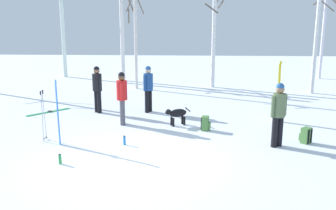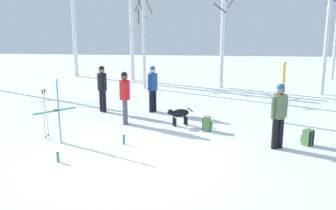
{
  "view_description": "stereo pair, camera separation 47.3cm",
  "coord_description": "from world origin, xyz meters",
  "px_view_note": "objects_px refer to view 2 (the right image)",
  "views": [
    {
      "loc": [
        1.25,
        -8.06,
        3.18
      ],
      "look_at": [
        0.67,
        1.65,
        1.0
      ],
      "focal_mm": 38.44,
      "sensor_mm": 36.0,
      "label": 1
    },
    {
      "loc": [
        1.73,
        -8.02,
        3.18
      ],
      "look_at": [
        0.67,
        1.65,
        1.0
      ],
      "focal_mm": 38.44,
      "sensor_mm": 36.0,
      "label": 2
    }
  ],
  "objects_px": {
    "ski_pair_lying_0": "(55,111)",
    "water_bottle_0": "(58,157)",
    "backpack_1": "(308,138)",
    "person_2": "(279,112)",
    "water_bottle_1": "(124,140)",
    "dog": "(179,114)",
    "birch_tree_3": "(144,26)",
    "birch_tree_4": "(223,26)",
    "person_1": "(153,86)",
    "ski_pair_planted_1": "(283,93)",
    "ski_pair_planted_0": "(59,111)",
    "birch_tree_1": "(73,10)",
    "ski_poles_0": "(45,113)",
    "person_0": "(125,94)",
    "birch_tree_2": "(132,27)",
    "birch_tree_5": "(330,10)",
    "person_3": "(102,86)",
    "backpack_0": "(207,124)"
  },
  "relations": [
    {
      "from": "person_2",
      "to": "birch_tree_1",
      "type": "height_order",
      "value": "birch_tree_1"
    },
    {
      "from": "backpack_1",
      "to": "water_bottle_1",
      "type": "distance_m",
      "value": 4.96
    },
    {
      "from": "water_bottle_1",
      "to": "birch_tree_1",
      "type": "height_order",
      "value": "birch_tree_1"
    },
    {
      "from": "person_1",
      "to": "birch_tree_4",
      "type": "height_order",
      "value": "birch_tree_4"
    },
    {
      "from": "water_bottle_1",
      "to": "birch_tree_3",
      "type": "bearing_deg",
      "value": 96.25
    },
    {
      "from": "ski_pair_lying_0",
      "to": "water_bottle_0",
      "type": "distance_m",
      "value": 5.42
    },
    {
      "from": "person_1",
      "to": "water_bottle_0",
      "type": "relative_size",
      "value": 6.99
    },
    {
      "from": "person_1",
      "to": "ski_poles_0",
      "type": "relative_size",
      "value": 1.2
    },
    {
      "from": "person_0",
      "to": "ski_pair_planted_1",
      "type": "distance_m",
      "value": 5.14
    },
    {
      "from": "person_1",
      "to": "birch_tree_4",
      "type": "distance_m",
      "value": 6.6
    },
    {
      "from": "person_3",
      "to": "ski_pair_planted_1",
      "type": "height_order",
      "value": "ski_pair_planted_1"
    },
    {
      "from": "dog",
      "to": "birch_tree_4",
      "type": "distance_m",
      "value": 8.04
    },
    {
      "from": "birch_tree_1",
      "to": "birch_tree_2",
      "type": "bearing_deg",
      "value": -19.05
    },
    {
      "from": "ski_pair_planted_0",
      "to": "backpack_0",
      "type": "height_order",
      "value": "ski_pair_planted_0"
    },
    {
      "from": "water_bottle_1",
      "to": "water_bottle_0",
      "type": "bearing_deg",
      "value": -131.05
    },
    {
      "from": "water_bottle_1",
      "to": "birch_tree_3",
      "type": "xyz_separation_m",
      "value": [
        -0.96,
        8.74,
        2.99
      ]
    },
    {
      "from": "person_0",
      "to": "birch_tree_2",
      "type": "relative_size",
      "value": 0.3
    },
    {
      "from": "birch_tree_3",
      "to": "backpack_1",
      "type": "bearing_deg",
      "value": -54.57
    },
    {
      "from": "birch_tree_1",
      "to": "birch_tree_2",
      "type": "height_order",
      "value": "birch_tree_1"
    },
    {
      "from": "person_0",
      "to": "backpack_1",
      "type": "xyz_separation_m",
      "value": [
        5.36,
        -1.58,
        -0.77
      ]
    },
    {
      "from": "person_3",
      "to": "water_bottle_0",
      "type": "distance_m",
      "value": 5.12
    },
    {
      "from": "backpack_0",
      "to": "ski_pair_planted_1",
      "type": "bearing_deg",
      "value": 25.51
    },
    {
      "from": "person_1",
      "to": "ski_pair_planted_1",
      "type": "distance_m",
      "value": 4.58
    },
    {
      "from": "birch_tree_3",
      "to": "birch_tree_5",
      "type": "bearing_deg",
      "value": -5.21
    },
    {
      "from": "birch_tree_1",
      "to": "birch_tree_5",
      "type": "distance_m",
      "value": 14.28
    },
    {
      "from": "water_bottle_0",
      "to": "ski_pair_lying_0",
      "type": "bearing_deg",
      "value": 114.07
    },
    {
      "from": "person_2",
      "to": "person_0",
      "type": "bearing_deg",
      "value": 157.01
    },
    {
      "from": "ski_pair_planted_1",
      "to": "water_bottle_0",
      "type": "height_order",
      "value": "ski_pair_planted_1"
    },
    {
      "from": "person_2",
      "to": "backpack_1",
      "type": "distance_m",
      "value": 1.2
    },
    {
      "from": "backpack_1",
      "to": "person_2",
      "type": "bearing_deg",
      "value": -159.1
    },
    {
      "from": "person_2",
      "to": "ski_poles_0",
      "type": "distance_m",
      "value": 6.37
    },
    {
      "from": "birch_tree_3",
      "to": "birch_tree_4",
      "type": "height_order",
      "value": "birch_tree_3"
    },
    {
      "from": "birch_tree_4",
      "to": "birch_tree_5",
      "type": "relative_size",
      "value": 0.81
    },
    {
      "from": "person_0",
      "to": "backpack_0",
      "type": "xyz_separation_m",
      "value": [
        2.67,
        -0.52,
        -0.77
      ]
    },
    {
      "from": "water_bottle_1",
      "to": "backpack_1",
      "type": "bearing_deg",
      "value": 5.26
    },
    {
      "from": "person_0",
      "to": "birch_tree_4",
      "type": "bearing_deg",
      "value": 65.4
    },
    {
      "from": "ski_pair_planted_1",
      "to": "water_bottle_0",
      "type": "bearing_deg",
      "value": -145.22
    },
    {
      "from": "backpack_1",
      "to": "birch_tree_4",
      "type": "height_order",
      "value": "birch_tree_4"
    },
    {
      "from": "backpack_1",
      "to": "birch_tree_1",
      "type": "relative_size",
      "value": 0.06
    },
    {
      "from": "person_2",
      "to": "ski_pair_planted_0",
      "type": "xyz_separation_m",
      "value": [
        -5.85,
        -0.16,
        -0.1
      ]
    },
    {
      "from": "person_3",
      "to": "water_bottle_0",
      "type": "height_order",
      "value": "person_3"
    },
    {
      "from": "water_bottle_1",
      "to": "birch_tree_4",
      "type": "height_order",
      "value": "birch_tree_4"
    },
    {
      "from": "ski_pair_lying_0",
      "to": "backpack_1",
      "type": "xyz_separation_m",
      "value": [
        8.4,
        -3.05,
        0.2
      ]
    },
    {
      "from": "ski_poles_0",
      "to": "person_0",
      "type": "bearing_deg",
      "value": 43.71
    },
    {
      "from": "ski_pair_planted_0",
      "to": "birch_tree_1",
      "type": "bearing_deg",
      "value": 108.28
    },
    {
      "from": "birch_tree_2",
      "to": "birch_tree_3",
      "type": "distance_m",
      "value": 2.79
    },
    {
      "from": "person_3",
      "to": "birch_tree_1",
      "type": "height_order",
      "value": "birch_tree_1"
    },
    {
      "from": "ski_pair_planted_1",
      "to": "ski_pair_lying_0",
      "type": "height_order",
      "value": "ski_pair_planted_1"
    },
    {
      "from": "backpack_1",
      "to": "water_bottle_1",
      "type": "bearing_deg",
      "value": -174.74
    },
    {
      "from": "dog",
      "to": "water_bottle_0",
      "type": "distance_m",
      "value": 4.32
    }
  ]
}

